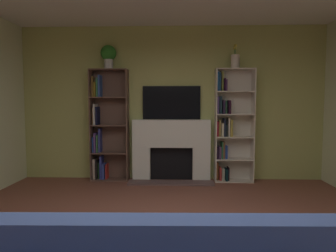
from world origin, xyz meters
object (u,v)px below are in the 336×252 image
at_px(bookshelf_right, 229,127).
at_px(coffee_table, 166,252).
at_px(potted_plant, 108,55).
at_px(fireplace, 171,148).
at_px(vase_with_flowers, 235,61).
at_px(bookshelf_left, 106,129).
at_px(tv, 172,103).

height_order(bookshelf_right, coffee_table, bookshelf_right).
relative_size(bookshelf_right, potted_plant, 4.76).
bearing_deg(fireplace, bookshelf_right, 0.25).
bearing_deg(vase_with_flowers, bookshelf_left, 178.70).
bearing_deg(coffee_table, bookshelf_right, 73.93).
relative_size(fireplace, potted_plant, 3.55).
bearing_deg(tv, bookshelf_left, -176.85).
distance_m(tv, bookshelf_left, 1.31).
relative_size(bookshelf_left, coffee_table, 2.77).
distance_m(bookshelf_left, vase_with_flowers, 2.65).
bearing_deg(bookshelf_right, coffee_table, -106.07).
relative_size(tv, coffee_table, 1.44).
distance_m(bookshelf_right, potted_plant, 2.54).
bearing_deg(bookshelf_right, vase_with_flowers, -26.17).
height_order(tv, vase_with_flowers, vase_with_flowers).
xyz_separation_m(potted_plant, vase_with_flowers, (2.27, -0.00, -0.11)).
bearing_deg(bookshelf_left, coffee_table, -70.07).
bearing_deg(fireplace, vase_with_flowers, -1.85).
bearing_deg(coffee_table, tv, 90.81).
distance_m(bookshelf_right, vase_with_flowers, 1.18).
relative_size(fireplace, tv, 1.43).
xyz_separation_m(tv, bookshelf_left, (-1.21, -0.07, -0.48)).
height_order(bookshelf_right, potted_plant, potted_plant).
height_order(tv, coffee_table, tv).
height_order(bookshelf_left, coffee_table, bookshelf_left).
bearing_deg(bookshelf_left, potted_plant, -34.09).
height_order(bookshelf_left, vase_with_flowers, vase_with_flowers).
relative_size(tv, bookshelf_left, 0.52).
xyz_separation_m(fireplace, bookshelf_left, (-1.21, 0.02, 0.36)).
distance_m(bookshelf_right, coffee_table, 3.67).
bearing_deg(fireplace, tv, 90.00).
bearing_deg(coffee_table, bookshelf_left, 109.93).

